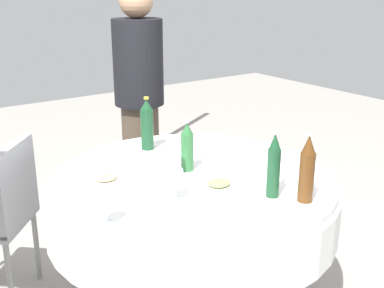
{
  "coord_description": "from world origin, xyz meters",
  "views": [
    {
      "loc": [
        -1.28,
        -1.81,
        1.64
      ],
      "look_at": [
        0.0,
        0.0,
        0.9
      ],
      "focal_mm": 46.07,
      "sensor_mm": 36.0,
      "label": 1
    }
  ],
  "objects_px": {
    "bottle_brown_east": "(307,170)",
    "wine_glass_near": "(173,155)",
    "plate_left": "(106,180)",
    "person_south": "(139,100)",
    "dining_table": "(192,204)",
    "bottle_dark_green_right": "(147,125)",
    "bottle_dark_green_far": "(274,167)",
    "plate_outer": "(219,186)",
    "wine_glass_east": "(105,203)",
    "chair_inner": "(1,209)",
    "bottle_green_south": "(187,147)",
    "wine_glass_inner": "(175,178)"
  },
  "relations": [
    {
      "from": "bottle_dark_green_far",
      "to": "plate_left",
      "type": "distance_m",
      "value": 0.78
    },
    {
      "from": "plate_outer",
      "to": "chair_inner",
      "type": "bearing_deg",
      "value": 132.38
    },
    {
      "from": "wine_glass_inner",
      "to": "chair_inner",
      "type": "bearing_deg",
      "value": 123.19
    },
    {
      "from": "bottle_green_south",
      "to": "chair_inner",
      "type": "relative_size",
      "value": 0.3
    },
    {
      "from": "dining_table",
      "to": "plate_left",
      "type": "relative_size",
      "value": 6.26
    },
    {
      "from": "person_south",
      "to": "wine_glass_near",
      "type": "bearing_deg",
      "value": -94.48
    },
    {
      "from": "bottle_brown_east",
      "to": "wine_glass_near",
      "type": "bearing_deg",
      "value": 119.37
    },
    {
      "from": "bottle_brown_east",
      "to": "wine_glass_east",
      "type": "height_order",
      "value": "bottle_brown_east"
    },
    {
      "from": "wine_glass_east",
      "to": "person_south",
      "type": "height_order",
      "value": "person_south"
    },
    {
      "from": "wine_glass_near",
      "to": "plate_outer",
      "type": "bearing_deg",
      "value": -68.66
    },
    {
      "from": "dining_table",
      "to": "person_south",
      "type": "relative_size",
      "value": 0.87
    },
    {
      "from": "dining_table",
      "to": "plate_left",
      "type": "height_order",
      "value": "plate_left"
    },
    {
      "from": "bottle_dark_green_right",
      "to": "bottle_brown_east",
      "type": "distance_m",
      "value": 1.01
    },
    {
      "from": "chair_inner",
      "to": "wine_glass_near",
      "type": "bearing_deg",
      "value": -91.35
    },
    {
      "from": "bottle_dark_green_far",
      "to": "wine_glass_near",
      "type": "xyz_separation_m",
      "value": [
        -0.23,
        0.44,
        -0.03
      ]
    },
    {
      "from": "dining_table",
      "to": "person_south",
      "type": "bearing_deg",
      "value": 72.89
    },
    {
      "from": "wine_glass_near",
      "to": "wine_glass_east",
      "type": "bearing_deg",
      "value": -152.35
    },
    {
      "from": "plate_left",
      "to": "wine_glass_near",
      "type": "bearing_deg",
      "value": -21.88
    },
    {
      "from": "bottle_dark_green_far",
      "to": "wine_glass_inner",
      "type": "bearing_deg",
      "value": 149.47
    },
    {
      "from": "chair_inner",
      "to": "plate_left",
      "type": "bearing_deg",
      "value": -101.6
    },
    {
      "from": "bottle_dark_green_far",
      "to": "wine_glass_near",
      "type": "distance_m",
      "value": 0.5
    },
    {
      "from": "dining_table",
      "to": "plate_left",
      "type": "distance_m",
      "value": 0.44
    },
    {
      "from": "plate_left",
      "to": "person_south",
      "type": "relative_size",
      "value": 0.14
    },
    {
      "from": "chair_inner",
      "to": "bottle_dark_green_right",
      "type": "bearing_deg",
      "value": -61.84
    },
    {
      "from": "plate_outer",
      "to": "person_south",
      "type": "distance_m",
      "value": 1.36
    },
    {
      "from": "bottle_green_south",
      "to": "wine_glass_inner",
      "type": "height_order",
      "value": "bottle_green_south"
    },
    {
      "from": "bottle_dark_green_far",
      "to": "dining_table",
      "type": "bearing_deg",
      "value": 110.83
    },
    {
      "from": "wine_glass_near",
      "to": "chair_inner",
      "type": "bearing_deg",
      "value": 138.18
    },
    {
      "from": "plate_outer",
      "to": "wine_glass_east",
      "type": "bearing_deg",
      "value": -178.78
    },
    {
      "from": "bottle_green_south",
      "to": "person_south",
      "type": "xyz_separation_m",
      "value": [
        0.32,
        1.04,
        -0.01
      ]
    },
    {
      "from": "wine_glass_near",
      "to": "wine_glass_inner",
      "type": "relative_size",
      "value": 1.13
    },
    {
      "from": "bottle_dark_green_far",
      "to": "plate_outer",
      "type": "relative_size",
      "value": 1.26
    },
    {
      "from": "wine_glass_near",
      "to": "plate_left",
      "type": "bearing_deg",
      "value": 158.12
    },
    {
      "from": "bottle_dark_green_far",
      "to": "bottle_dark_green_right",
      "type": "bearing_deg",
      "value": 97.97
    },
    {
      "from": "wine_glass_inner",
      "to": "person_south",
      "type": "height_order",
      "value": "person_south"
    },
    {
      "from": "bottle_brown_east",
      "to": "bottle_green_south",
      "type": "bearing_deg",
      "value": 109.1
    },
    {
      "from": "dining_table",
      "to": "bottle_dark_green_right",
      "type": "relative_size",
      "value": 4.73
    },
    {
      "from": "bottle_green_south",
      "to": "bottle_dark_green_far",
      "type": "bearing_deg",
      "value": -75.23
    },
    {
      "from": "wine_glass_east",
      "to": "bottle_brown_east",
      "type": "bearing_deg",
      "value": -21.16
    },
    {
      "from": "bottle_dark_green_right",
      "to": "plate_outer",
      "type": "height_order",
      "value": "bottle_dark_green_right"
    },
    {
      "from": "bottle_green_south",
      "to": "bottle_dark_green_far",
      "type": "height_order",
      "value": "bottle_dark_green_far"
    },
    {
      "from": "wine_glass_inner",
      "to": "person_south",
      "type": "bearing_deg",
      "value": 66.66
    },
    {
      "from": "plate_outer",
      "to": "plate_left",
      "type": "distance_m",
      "value": 0.53
    },
    {
      "from": "dining_table",
      "to": "bottle_dark_green_right",
      "type": "height_order",
      "value": "bottle_dark_green_right"
    },
    {
      "from": "dining_table",
      "to": "bottle_dark_green_right",
      "type": "bearing_deg",
      "value": 86.48
    },
    {
      "from": "wine_glass_east",
      "to": "dining_table",
      "type": "bearing_deg",
      "value": 20.44
    },
    {
      "from": "wine_glass_east",
      "to": "bottle_dark_green_right",
      "type": "bearing_deg",
      "value": 49.26
    },
    {
      "from": "wine_glass_east",
      "to": "person_south",
      "type": "relative_size",
      "value": 0.08
    },
    {
      "from": "dining_table",
      "to": "bottle_dark_green_right",
      "type": "distance_m",
      "value": 0.55
    },
    {
      "from": "bottle_brown_east",
      "to": "chair_inner",
      "type": "xyz_separation_m",
      "value": [
        -0.99,
        1.16,
        -0.36
      ]
    }
  ]
}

